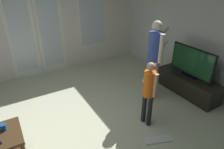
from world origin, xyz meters
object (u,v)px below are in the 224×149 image
tv_stand (188,85)px  loose_keyboard (158,140)px  person_adult (155,54)px  person_child (149,89)px  cup_by_laptop (3,127)px  flat_screen_tv (192,62)px

tv_stand → loose_keyboard: tv_stand is taller
tv_stand → person_adult: size_ratio=0.87×
person_child → cup_by_laptop: bearing=167.1°
tv_stand → person_child: bearing=-167.5°
flat_screen_tv → person_child: size_ratio=0.87×
person_child → loose_keyboard: bearing=-104.2°
loose_keyboard → cup_by_laptop: 2.26m
person_child → person_adult: bearing=44.1°
flat_screen_tv → loose_keyboard: 1.83m
loose_keyboard → cup_by_laptop: size_ratio=4.89×
flat_screen_tv → cup_by_laptop: (-3.52, 0.17, -0.24)m
person_child → cup_by_laptop: (-2.12, 0.49, -0.20)m
tv_stand → person_child: size_ratio=1.21×
flat_screen_tv → person_adult: bearing=160.0°
tv_stand → flat_screen_tv: flat_screen_tv is taller
person_adult → person_child: person_adult is taller
flat_screen_tv → person_child: 1.43m
tv_stand → cup_by_laptop: 3.54m
person_child → loose_keyboard: person_child is taller
tv_stand → person_adult: 1.13m
cup_by_laptop → person_adult: bearing=2.3°
person_adult → loose_keyboard: person_adult is taller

